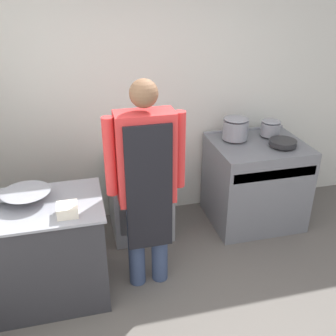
{
  "coord_description": "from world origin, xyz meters",
  "views": [
    {
      "loc": [
        -0.69,
        -1.71,
        2.45
      ],
      "look_at": [
        0.02,
        1.15,
        0.99
      ],
      "focal_mm": 42.0,
      "sensor_mm": 36.0,
      "label": 1
    }
  ],
  "objects_px": {
    "plastic_tub": "(67,210)",
    "saute_pan": "(283,143)",
    "stock_pot": "(236,128)",
    "person_cook": "(146,178)",
    "stove": "(255,182)",
    "mixing_bowl": "(27,197)",
    "fridge_unit": "(140,196)",
    "sauce_pot": "(271,127)"
  },
  "relations": [
    {
      "from": "plastic_tub",
      "to": "saute_pan",
      "type": "distance_m",
      "value": 2.22
    },
    {
      "from": "stock_pot",
      "to": "plastic_tub",
      "type": "bearing_deg",
      "value": -149.93
    },
    {
      "from": "stock_pot",
      "to": "person_cook",
      "type": "bearing_deg",
      "value": -142.7
    },
    {
      "from": "person_cook",
      "to": "saute_pan",
      "type": "bearing_deg",
      "value": 20.45
    },
    {
      "from": "stove",
      "to": "saute_pan",
      "type": "height_order",
      "value": "saute_pan"
    },
    {
      "from": "mixing_bowl",
      "to": "saute_pan",
      "type": "height_order",
      "value": "saute_pan"
    },
    {
      "from": "saute_pan",
      "to": "person_cook",
      "type": "bearing_deg",
      "value": -159.55
    },
    {
      "from": "fridge_unit",
      "to": "saute_pan",
      "type": "relative_size",
      "value": 2.96
    },
    {
      "from": "saute_pan",
      "to": "fridge_unit",
      "type": "bearing_deg",
      "value": 170.16
    },
    {
      "from": "fridge_unit",
      "to": "saute_pan",
      "type": "distance_m",
      "value": 1.54
    },
    {
      "from": "fridge_unit",
      "to": "person_cook",
      "type": "bearing_deg",
      "value": -95.26
    },
    {
      "from": "person_cook",
      "to": "stove",
      "type": "bearing_deg",
      "value": 28.01
    },
    {
      "from": "stock_pot",
      "to": "saute_pan",
      "type": "bearing_deg",
      "value": -35.11
    },
    {
      "from": "fridge_unit",
      "to": "person_cook",
      "type": "xyz_separation_m",
      "value": [
        -0.07,
        -0.8,
        0.63
      ]
    },
    {
      "from": "plastic_tub",
      "to": "sauce_pot",
      "type": "xyz_separation_m",
      "value": [
        2.1,
        0.99,
        0.09
      ]
    },
    {
      "from": "mixing_bowl",
      "to": "stock_pot",
      "type": "relative_size",
      "value": 1.43
    },
    {
      "from": "fridge_unit",
      "to": "sauce_pot",
      "type": "distance_m",
      "value": 1.54
    },
    {
      "from": "saute_pan",
      "to": "sauce_pot",
      "type": "distance_m",
      "value": 0.28
    },
    {
      "from": "fridge_unit",
      "to": "stock_pot",
      "type": "distance_m",
      "value": 1.21
    },
    {
      "from": "fridge_unit",
      "to": "sauce_pot",
      "type": "height_order",
      "value": "sauce_pot"
    },
    {
      "from": "stove",
      "to": "person_cook",
      "type": "bearing_deg",
      "value": -151.99
    },
    {
      "from": "stove",
      "to": "stock_pot",
      "type": "distance_m",
      "value": 0.64
    },
    {
      "from": "plastic_tub",
      "to": "person_cook",
      "type": "bearing_deg",
      "value": 14.17
    },
    {
      "from": "person_cook",
      "to": "mixing_bowl",
      "type": "bearing_deg",
      "value": 173.45
    },
    {
      "from": "stove",
      "to": "fridge_unit",
      "type": "xyz_separation_m",
      "value": [
        -1.23,
        0.11,
        -0.05
      ]
    },
    {
      "from": "plastic_tub",
      "to": "saute_pan",
      "type": "bearing_deg",
      "value": 18.66
    },
    {
      "from": "stove",
      "to": "saute_pan",
      "type": "xyz_separation_m",
      "value": [
        0.19,
        -0.14,
        0.5
      ]
    },
    {
      "from": "fridge_unit",
      "to": "saute_pan",
      "type": "xyz_separation_m",
      "value": [
        1.41,
        -0.25,
        0.55
      ]
    },
    {
      "from": "sauce_pot",
      "to": "saute_pan",
      "type": "bearing_deg",
      "value": -90.0
    },
    {
      "from": "stock_pot",
      "to": "sauce_pot",
      "type": "height_order",
      "value": "stock_pot"
    },
    {
      "from": "plastic_tub",
      "to": "saute_pan",
      "type": "relative_size",
      "value": 0.55
    },
    {
      "from": "person_cook",
      "to": "plastic_tub",
      "type": "relative_size",
      "value": 12.09
    },
    {
      "from": "stove",
      "to": "fridge_unit",
      "type": "relative_size",
      "value": 1.16
    },
    {
      "from": "saute_pan",
      "to": "plastic_tub",
      "type": "bearing_deg",
      "value": -161.34
    },
    {
      "from": "fridge_unit",
      "to": "plastic_tub",
      "type": "distance_m",
      "value": 1.29
    },
    {
      "from": "sauce_pot",
      "to": "fridge_unit",
      "type": "bearing_deg",
      "value": -178.68
    },
    {
      "from": "stock_pot",
      "to": "sauce_pot",
      "type": "relative_size",
      "value": 1.29
    },
    {
      "from": "stove",
      "to": "stock_pot",
      "type": "height_order",
      "value": "stock_pot"
    },
    {
      "from": "plastic_tub",
      "to": "stock_pot",
      "type": "xyz_separation_m",
      "value": [
        1.71,
        0.99,
        0.12
      ]
    },
    {
      "from": "mixing_bowl",
      "to": "stove",
      "type": "bearing_deg",
      "value": 14.89
    },
    {
      "from": "stove",
      "to": "mixing_bowl",
      "type": "xyz_separation_m",
      "value": [
        -2.21,
        -0.59,
        0.47
      ]
    },
    {
      "from": "saute_pan",
      "to": "sauce_pot",
      "type": "height_order",
      "value": "sauce_pot"
    }
  ]
}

